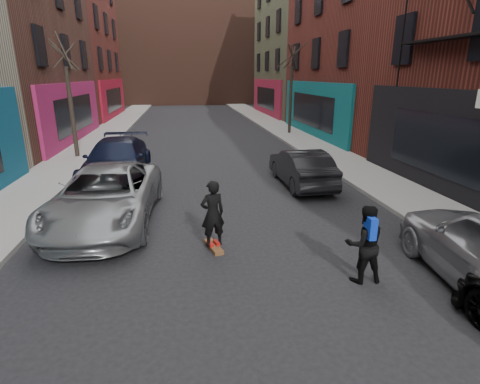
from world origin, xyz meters
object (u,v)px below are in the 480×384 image
object	(u,v)px
skateboard	(213,247)
skateboarder	(213,214)
tree_left_far	(68,87)
tree_right_far	(291,81)
parked_left_end	(117,160)
pedestrian	(364,244)
parked_left_far	(106,196)
parked_right_end	(301,167)

from	to	relation	value
skateboard	skateboarder	distance (m)	0.84
tree_left_far	tree_right_far	world-z (taller)	tree_right_far
parked_left_end	pedestrian	xyz separation A→B (m)	(5.95, -8.49, 0.02)
parked_left_far	skateboard	world-z (taller)	parked_left_far
skateboard	skateboarder	world-z (taller)	skateboarder
parked_left_end	skateboard	bearing A→B (deg)	-62.89
parked_left_far	tree_left_far	bearing A→B (deg)	111.41
parked_left_end	skateboarder	world-z (taller)	skateboarder
tree_right_far	pedestrian	distance (m)	19.40
pedestrian	skateboarder	bearing A→B (deg)	-31.31
parked_left_end	pedestrian	bearing A→B (deg)	-53.36
tree_right_far	skateboarder	world-z (taller)	tree_right_far
parked_right_end	skateboarder	xyz separation A→B (m)	(-3.66, -4.86, 0.21)
tree_left_far	skateboard	distance (m)	12.81
tree_right_far	parked_left_far	xyz separation A→B (m)	(-9.40, -14.87, -2.76)
tree_left_far	pedestrian	distance (m)	15.61
tree_right_far	parked_left_far	distance (m)	17.81
skateboarder	tree_right_far	bearing A→B (deg)	-127.08
tree_left_far	parked_left_end	distance (m)	5.67
skateboarder	pedestrian	xyz separation A→B (m)	(2.79, -1.86, -0.09)
skateboard	parked_right_end	bearing A→B (deg)	37.41
pedestrian	parked_left_far	bearing A→B (deg)	-33.13
parked_left_end	skateboarder	bearing A→B (deg)	-62.89
parked_right_end	parked_left_end	bearing A→B (deg)	-15.40
pedestrian	skateboard	bearing A→B (deg)	-31.31
tree_left_far	skateboarder	distance (m)	12.62
tree_right_far	parked_right_end	size ratio (longest dim) A/B	1.66
skateboarder	parked_left_far	bearing A→B (deg)	-52.91
tree_right_far	pedestrian	bearing A→B (deg)	-101.62
skateboard	tree_left_far	bearing A→B (deg)	102.02
skateboarder	pedestrian	world-z (taller)	skateboarder
tree_right_far	pedestrian	xyz separation A→B (m)	(-3.87, -18.81, -2.73)
tree_right_far	parked_left_end	distance (m)	14.51
parked_right_end	skateboarder	bearing A→B (deg)	52.19
parked_right_end	skateboard	world-z (taller)	parked_right_end
tree_right_far	parked_right_end	bearing A→B (deg)	-103.93
skateboard	pedestrian	bearing A→B (deg)	-49.32
parked_left_end	pedestrian	distance (m)	10.37
parked_left_end	parked_right_end	size ratio (longest dim) A/B	1.31
tree_right_far	skateboard	world-z (taller)	tree_right_far
parked_left_far	skateboard	size ratio (longest dim) A/B	6.90
parked_right_end	skateboard	bearing A→B (deg)	52.19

